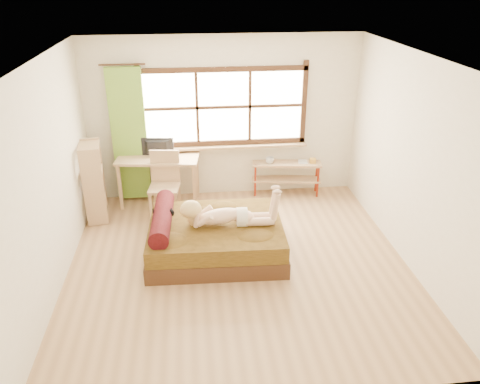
{
  "coord_description": "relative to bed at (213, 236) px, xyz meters",
  "views": [
    {
      "loc": [
        -0.57,
        -5.26,
        3.59
      ],
      "look_at": [
        0.04,
        0.2,
        0.97
      ],
      "focal_mm": 35.0,
      "sensor_mm": 36.0,
      "label": 1
    }
  ],
  "objects": [
    {
      "name": "floor",
      "position": [
        0.32,
        -0.32,
        -0.25
      ],
      "size": [
        4.5,
        4.5,
        0.0
      ],
      "primitive_type": "plane",
      "color": "#9E754C",
      "rests_on": "ground"
    },
    {
      "name": "ceiling",
      "position": [
        0.32,
        -0.32,
        2.45
      ],
      "size": [
        4.5,
        4.5,
        0.0
      ],
      "primitive_type": "plane",
      "rotation": [
        3.14,
        0.0,
        0.0
      ],
      "color": "white",
      "rests_on": "wall_back"
    },
    {
      "name": "wall_back",
      "position": [
        0.32,
        1.93,
        1.1
      ],
      "size": [
        4.5,
        0.0,
        4.5
      ],
      "primitive_type": "plane",
      "rotation": [
        1.57,
        0.0,
        0.0
      ],
      "color": "silver",
      "rests_on": "floor"
    },
    {
      "name": "wall_front",
      "position": [
        0.32,
        -2.57,
        1.1
      ],
      "size": [
        4.5,
        0.0,
        4.5
      ],
      "primitive_type": "plane",
      "rotation": [
        -1.57,
        0.0,
        0.0
      ],
      "color": "silver",
      "rests_on": "floor"
    },
    {
      "name": "wall_left",
      "position": [
        -1.93,
        -0.32,
        1.1
      ],
      "size": [
        0.0,
        4.5,
        4.5
      ],
      "primitive_type": "plane",
      "rotation": [
        1.57,
        0.0,
        1.57
      ],
      "color": "silver",
      "rests_on": "floor"
    },
    {
      "name": "wall_right",
      "position": [
        2.57,
        -0.32,
        1.1
      ],
      "size": [
        0.0,
        4.5,
        4.5
      ],
      "primitive_type": "plane",
      "rotation": [
        1.57,
        0.0,
        -1.57
      ],
      "color": "silver",
      "rests_on": "floor"
    },
    {
      "name": "window",
      "position": [
        0.32,
        1.9,
        1.26
      ],
      "size": [
        2.8,
        0.16,
        1.46
      ],
      "color": "#FFEDBF",
      "rests_on": "wall_back"
    },
    {
      "name": "curtain",
      "position": [
        -1.23,
        1.81,
        0.9
      ],
      "size": [
        0.55,
        0.1,
        2.2
      ],
      "primitive_type": "cube",
      "color": "olive",
      "rests_on": "wall_back"
    },
    {
      "name": "bed",
      "position": [
        0.0,
        0.0,
        0.0
      ],
      "size": [
        1.9,
        1.54,
        0.7
      ],
      "rotation": [
        0.0,
        0.0,
        -0.04
      ],
      "color": "#352210",
      "rests_on": "floor"
    },
    {
      "name": "woman",
      "position": [
        0.2,
        -0.05,
        0.49
      ],
      "size": [
        1.3,
        0.42,
        0.55
      ],
      "primitive_type": null,
      "rotation": [
        0.0,
        0.0,
        -0.04
      ],
      "color": "#DDAF8E",
      "rests_on": "bed"
    },
    {
      "name": "kitten",
      "position": [
        -0.67,
        0.1,
        0.32
      ],
      "size": [
        0.28,
        0.12,
        0.22
      ],
      "primitive_type": null,
      "rotation": [
        0.0,
        0.0,
        -0.04
      ],
      "color": "black",
      "rests_on": "bed"
    },
    {
      "name": "desk",
      "position": [
        -0.79,
        1.63,
        0.46
      ],
      "size": [
        1.38,
        0.76,
        0.82
      ],
      "rotation": [
        0.0,
        0.0,
        -0.12
      ],
      "color": "tan",
      "rests_on": "floor"
    },
    {
      "name": "monitor",
      "position": [
        -0.79,
        1.68,
        0.72
      ],
      "size": [
        0.52,
        0.13,
        0.3
      ],
      "primitive_type": "imported",
      "rotation": [
        0.0,
        0.0,
        3.02
      ],
      "color": "black",
      "rests_on": "desk"
    },
    {
      "name": "chair",
      "position": [
        -0.68,
        1.28,
        0.32
      ],
      "size": [
        0.51,
        0.51,
        1.03
      ],
      "rotation": [
        0.0,
        0.0,
        -0.12
      ],
      "color": "tan",
      "rests_on": "floor"
    },
    {
      "name": "pipe_shelf",
      "position": [
        1.4,
        1.75,
        0.18
      ],
      "size": [
        1.21,
        0.46,
        0.67
      ],
      "rotation": [
        0.0,
        0.0,
        -0.14
      ],
      "color": "tan",
      "rests_on": "floor"
    },
    {
      "name": "cup",
      "position": [
        1.09,
        1.75,
        0.39
      ],
      "size": [
        0.16,
        0.16,
        0.11
      ],
      "primitive_type": "imported",
      "rotation": [
        0.0,
        0.0,
        -0.14
      ],
      "color": "gray",
      "rests_on": "pipe_shelf"
    },
    {
      "name": "book",
      "position": [
        1.59,
        1.75,
        0.35
      ],
      "size": [
        0.18,
        0.23,
        0.02
      ],
      "primitive_type": "imported",
      "rotation": [
        0.0,
        0.0,
        -0.14
      ],
      "color": "gray",
      "rests_on": "pipe_shelf"
    },
    {
      "name": "bookshelf",
      "position": [
        -1.76,
        1.2,
        0.38
      ],
      "size": [
        0.38,
        0.58,
        1.24
      ],
      "rotation": [
        0.0,
        0.0,
        0.14
      ],
      "color": "tan",
      "rests_on": "floor"
    }
  ]
}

